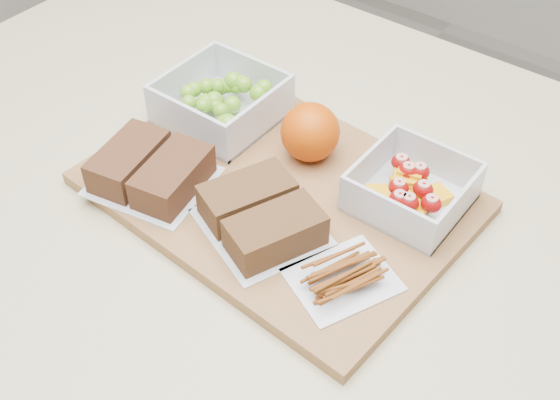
# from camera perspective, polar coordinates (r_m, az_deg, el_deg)

# --- Properties ---
(cutting_board) EXTENTS (0.44, 0.32, 0.02)m
(cutting_board) POSITION_cam_1_polar(r_m,az_deg,el_deg) (0.82, -0.17, 0.63)
(cutting_board) COLOR olive
(cutting_board) RESTS_ON counter
(grape_container) EXTENTS (0.13, 0.13, 0.06)m
(grape_container) POSITION_cam_1_polar(r_m,az_deg,el_deg) (0.90, -4.68, 7.97)
(grape_container) COLOR silver
(grape_container) RESTS_ON cutting_board
(fruit_container) EXTENTS (0.12, 0.12, 0.05)m
(fruit_container) POSITION_cam_1_polar(r_m,az_deg,el_deg) (0.80, 10.59, 0.77)
(fruit_container) COLOR silver
(fruit_container) RESTS_ON cutting_board
(orange) EXTENTS (0.07, 0.07, 0.07)m
(orange) POSITION_cam_1_polar(r_m,az_deg,el_deg) (0.84, 2.47, 5.53)
(orange) COLOR #CA4804
(orange) RESTS_ON cutting_board
(sandwich_bag_left) EXTENTS (0.15, 0.14, 0.04)m
(sandwich_bag_left) POSITION_cam_1_polar(r_m,az_deg,el_deg) (0.82, -10.45, 2.45)
(sandwich_bag_left) COLOR silver
(sandwich_bag_left) RESTS_ON cutting_board
(sandwich_bag_center) EXTENTS (0.16, 0.16, 0.04)m
(sandwich_bag_center) POSITION_cam_1_polar(r_m,az_deg,el_deg) (0.75, -1.54, -1.26)
(sandwich_bag_center) COLOR silver
(sandwich_bag_center) RESTS_ON cutting_board
(pretzel_bag) EXTENTS (0.12, 0.13, 0.02)m
(pretzel_bag) POSITION_cam_1_polar(r_m,az_deg,el_deg) (0.71, 5.14, -5.92)
(pretzel_bag) COLOR silver
(pretzel_bag) RESTS_ON cutting_board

